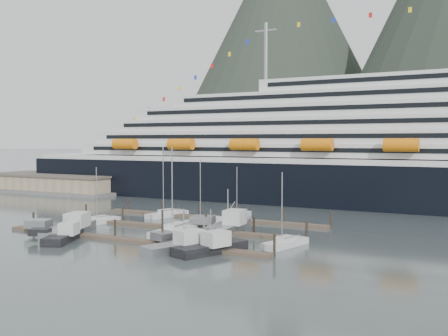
{
  "coord_description": "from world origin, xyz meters",
  "views": [
    {
      "loc": [
        45.39,
        -72.97,
        15.4
      ],
      "look_at": [
        -5.0,
        22.0,
        9.77
      ],
      "focal_mm": 42.0,
      "sensor_mm": 36.0,
      "label": 1
    }
  ],
  "objects_px": {
    "sailboat_f": "(238,216)",
    "trawler_d": "(210,246)",
    "sailboat_d": "(177,231)",
    "sailboat_e": "(167,215)",
    "trawler_c": "(183,244)",
    "trawler_b": "(62,236)",
    "sailboat_c": "(204,221)",
    "trawler_e": "(227,226)",
    "cruise_ship": "(426,155)",
    "warehouse": "(58,184)",
    "sailboat_h": "(285,244)",
    "sailboat_a": "(100,221)",
    "trawler_a": "(68,229)"
  },
  "relations": [
    {
      "from": "sailboat_f",
      "to": "sailboat_e",
      "type": "bearing_deg",
      "value": 106.18
    },
    {
      "from": "warehouse",
      "to": "sailboat_a",
      "type": "height_order",
      "value": "sailboat_a"
    },
    {
      "from": "warehouse",
      "to": "trawler_e",
      "type": "height_order",
      "value": "trawler_e"
    },
    {
      "from": "sailboat_d",
      "to": "trawler_c",
      "type": "height_order",
      "value": "sailboat_d"
    },
    {
      "from": "sailboat_e",
      "to": "trawler_e",
      "type": "bearing_deg",
      "value": -103.79
    },
    {
      "from": "warehouse",
      "to": "sailboat_a",
      "type": "distance_m",
      "value": 65.55
    },
    {
      "from": "warehouse",
      "to": "sailboat_f",
      "type": "xyz_separation_m",
      "value": [
        71.32,
        -22.01,
        -1.85
      ]
    },
    {
      "from": "sailboat_e",
      "to": "trawler_d",
      "type": "height_order",
      "value": "sailboat_e"
    },
    {
      "from": "sailboat_f",
      "to": "trawler_a",
      "type": "distance_m",
      "value": 33.94
    },
    {
      "from": "warehouse",
      "to": "sailboat_f",
      "type": "distance_m",
      "value": 74.66
    },
    {
      "from": "sailboat_f",
      "to": "trawler_c",
      "type": "bearing_deg",
      "value": -172.99
    },
    {
      "from": "sailboat_a",
      "to": "trawler_e",
      "type": "distance_m",
      "value": 25.21
    },
    {
      "from": "cruise_ship",
      "to": "sailboat_h",
      "type": "height_order",
      "value": "cruise_ship"
    },
    {
      "from": "sailboat_e",
      "to": "sailboat_h",
      "type": "bearing_deg",
      "value": -103.97
    },
    {
      "from": "sailboat_h",
      "to": "cruise_ship",
      "type": "bearing_deg",
      "value": 1.86
    },
    {
      "from": "sailboat_c",
      "to": "trawler_e",
      "type": "relative_size",
      "value": 0.99
    },
    {
      "from": "warehouse",
      "to": "trawler_a",
      "type": "xyz_separation_m",
      "value": [
        54.84,
        -51.67,
        -1.29
      ]
    },
    {
      "from": "trawler_c",
      "to": "sailboat_f",
      "type": "bearing_deg",
      "value": 32.6
    },
    {
      "from": "sailboat_a",
      "to": "sailboat_f",
      "type": "distance_m",
      "value": 26.82
    },
    {
      "from": "sailboat_a",
      "to": "trawler_d",
      "type": "height_order",
      "value": "sailboat_a"
    },
    {
      "from": "sailboat_f",
      "to": "trawler_d",
      "type": "bearing_deg",
      "value": -165.85
    },
    {
      "from": "sailboat_a",
      "to": "trawler_b",
      "type": "xyz_separation_m",
      "value": [
        6.6,
        -16.17,
        0.43
      ]
    },
    {
      "from": "trawler_e",
      "to": "trawler_b",
      "type": "bearing_deg",
      "value": 130.44
    },
    {
      "from": "sailboat_c",
      "to": "sailboat_h",
      "type": "xyz_separation_m",
      "value": [
        21.42,
        -13.22,
        0.0
      ]
    },
    {
      "from": "sailboat_f",
      "to": "sailboat_h",
      "type": "bearing_deg",
      "value": -145.4
    },
    {
      "from": "sailboat_c",
      "to": "trawler_d",
      "type": "bearing_deg",
      "value": -132.61
    },
    {
      "from": "warehouse",
      "to": "trawler_b",
      "type": "distance_m",
      "value": 81.16
    },
    {
      "from": "sailboat_e",
      "to": "trawler_c",
      "type": "bearing_deg",
      "value": -128.26
    },
    {
      "from": "sailboat_c",
      "to": "trawler_d",
      "type": "distance_m",
      "value": 25.92
    },
    {
      "from": "cruise_ship",
      "to": "trawler_a",
      "type": "xyz_separation_m",
      "value": [
        -47.18,
        -64.61,
        -11.08
      ]
    },
    {
      "from": "sailboat_h",
      "to": "trawler_b",
      "type": "bearing_deg",
      "value": 125.02
    },
    {
      "from": "sailboat_a",
      "to": "sailboat_f",
      "type": "height_order",
      "value": "sailboat_a"
    },
    {
      "from": "sailboat_f",
      "to": "trawler_e",
      "type": "xyz_separation_m",
      "value": [
        5.38,
        -15.16,
        0.59
      ]
    },
    {
      "from": "trawler_a",
      "to": "trawler_d",
      "type": "distance_m",
      "value": 27.48
    },
    {
      "from": "sailboat_a",
      "to": "sailboat_f",
      "type": "relative_size",
      "value": 1.02
    },
    {
      "from": "trawler_b",
      "to": "sailboat_a",
      "type": "bearing_deg",
      "value": -0.95
    },
    {
      "from": "cruise_ship",
      "to": "trawler_a",
      "type": "relative_size",
      "value": 14.57
    },
    {
      "from": "trawler_e",
      "to": "sailboat_f",
      "type": "bearing_deg",
      "value": 13.64
    },
    {
      "from": "sailboat_a",
      "to": "trawler_a",
      "type": "relative_size",
      "value": 0.76
    },
    {
      "from": "sailboat_h",
      "to": "trawler_c",
      "type": "xyz_separation_m",
      "value": [
        -11.69,
        -9.25,
        0.44
      ]
    },
    {
      "from": "sailboat_d",
      "to": "sailboat_e",
      "type": "distance_m",
      "value": 19.64
    },
    {
      "from": "cruise_ship",
      "to": "sailboat_d",
      "type": "relative_size",
      "value": 14.01
    },
    {
      "from": "sailboat_c",
      "to": "trawler_b",
      "type": "height_order",
      "value": "sailboat_c"
    },
    {
      "from": "sailboat_f",
      "to": "trawler_b",
      "type": "xyz_separation_m",
      "value": [
        -13.03,
        -34.44,
        0.42
      ]
    },
    {
      "from": "sailboat_f",
      "to": "cruise_ship",
      "type": "bearing_deg",
      "value": -46.7
    },
    {
      "from": "trawler_b",
      "to": "sailboat_d",
      "type": "bearing_deg",
      "value": -63.81
    },
    {
      "from": "sailboat_f",
      "to": "trawler_b",
      "type": "relative_size",
      "value": 1.07
    },
    {
      "from": "sailboat_a",
      "to": "trawler_c",
      "type": "distance_m",
      "value": 29.63
    },
    {
      "from": "trawler_b",
      "to": "sailboat_f",
      "type": "bearing_deg",
      "value": -43.89
    },
    {
      "from": "sailboat_d",
      "to": "sailboat_h",
      "type": "relative_size",
      "value": 1.32
    }
  ]
}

